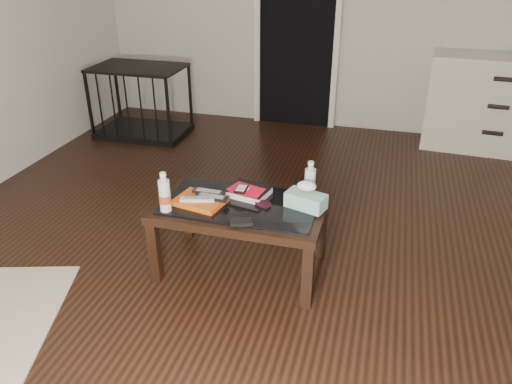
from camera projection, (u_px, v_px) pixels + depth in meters
The scene contains 17 objects.
ground at pixel (279, 244), 3.40m from camera, with size 5.00×5.00×0.00m, color black.
doorway at pixel (297, 28), 5.14m from camera, with size 0.90×0.08×2.07m.
coffee_table at pixel (241, 212), 2.99m from camera, with size 1.00×0.60×0.46m.
dresser at pixel (493, 104), 4.74m from camera, with size 1.23×0.59×0.90m.
pet_crate at pixel (142, 113), 5.19m from camera, with size 0.91×0.62×0.71m.
magazines at pixel (200, 201), 2.95m from camera, with size 0.28×0.21×0.03m, color #C04E12.
remote_silver at pixel (197, 199), 2.91m from camera, with size 0.20×0.05×0.02m, color #B3B2B7.
remote_black_front at pixel (212, 197), 2.93m from camera, with size 0.20×0.05×0.02m, color black.
remote_black_back at pixel (209, 192), 2.99m from camera, with size 0.20×0.05×0.02m, color black.
textbook at pixel (248, 191), 3.04m from camera, with size 0.25×0.20×0.05m, color black.
dvd_mailers at pixel (245, 189), 3.01m from camera, with size 0.19×0.14×0.01m, color red.
ipod at pixel (241, 189), 2.99m from camera, with size 0.06×0.10×0.02m, color black.
flip_phone at pixel (263, 204), 2.92m from camera, with size 0.09×0.05×0.02m, color black.
wallet at pixel (241, 222), 2.74m from camera, with size 0.12×0.07×0.02m, color black.
water_bottle_left at pixel (164, 192), 2.82m from camera, with size 0.07×0.07×0.24m, color silver.
water_bottle_right at pixel (310, 180), 2.96m from camera, with size 0.07×0.07×0.24m, color silver.
tissue_box at pixel (306, 200), 2.89m from camera, with size 0.23×0.12×0.09m, color teal.
Camera 1 is at (0.60, -2.80, 1.87)m, focal length 35.00 mm.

